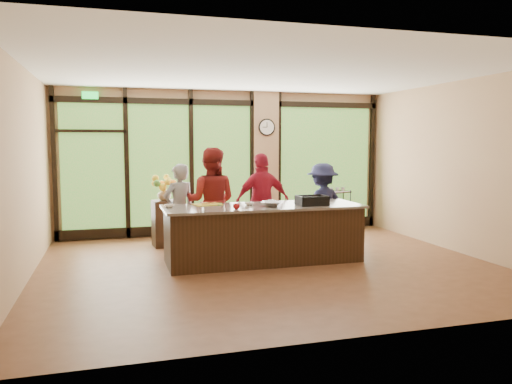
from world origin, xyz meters
TOP-DOWN VIEW (x-y plane):
  - floor at (0.00, 0.00)m, footprint 7.00×7.00m
  - ceiling at (0.00, 0.00)m, footprint 7.00×7.00m
  - back_wall at (0.00, 3.00)m, footprint 7.00×0.00m
  - left_wall at (-3.50, 0.00)m, footprint 0.00×6.00m
  - right_wall at (3.50, 0.00)m, footprint 0.00×6.00m
  - window_wall at (0.16, 2.95)m, footprint 6.90×0.12m
  - island_base at (0.00, 0.30)m, footprint 3.10×1.00m
  - countertop at (0.00, 0.30)m, footprint 3.20×1.10m
  - wall_clock at (0.85, 2.87)m, footprint 0.36×0.04m
  - cook_left at (-1.25, 1.11)m, footprint 0.67×0.56m
  - cook_midleft at (-0.72, 1.05)m, footprint 1.08×0.97m
  - cook_midright at (0.23, 1.13)m, footprint 1.05×0.50m
  - cook_right at (1.38, 1.11)m, footprint 1.09×0.75m
  - roasting_pan at (0.76, 0.12)m, footprint 0.48×0.37m
  - mixing_bowl at (0.08, 0.13)m, footprint 0.43×0.43m
  - cutting_board_left at (-0.81, 0.65)m, footprint 0.44×0.38m
  - cutting_board_center at (-0.86, 0.61)m, footprint 0.48×0.40m
  - cutting_board_right at (0.80, 0.38)m, footprint 0.49×0.41m
  - prep_bowl_near at (-1.48, 0.45)m, footprint 0.18×0.18m
  - prep_bowl_mid at (-0.21, 0.40)m, footprint 0.17×0.17m
  - prep_bowl_far at (0.28, 0.77)m, footprint 0.13×0.13m
  - red_ramekin at (-0.53, -0.04)m, footprint 0.12×0.12m
  - flower_stand at (-1.42, 1.96)m, footprint 0.47×0.47m
  - flower_vase at (-1.42, 1.96)m, footprint 0.31×0.31m
  - bar_cart at (2.38, 2.75)m, footprint 0.77×0.56m

SIDE VIEW (x-z plane):
  - floor at x=0.00m, z-range 0.00..0.00m
  - flower_stand at x=-1.42m, z-range 0.00..0.86m
  - island_base at x=0.00m, z-range 0.00..0.88m
  - bar_cart at x=2.38m, z-range 0.09..1.03m
  - cook_right at x=1.38m, z-range 0.00..1.55m
  - cook_left at x=-1.25m, z-range 0.00..1.57m
  - cook_midright at x=0.23m, z-range 0.00..1.74m
  - countertop at x=0.00m, z-range 0.88..0.92m
  - cook_midleft at x=-0.72m, z-range 0.00..1.84m
  - cutting_board_left at x=-0.81m, z-range 0.92..0.93m
  - cutting_board_center at x=-0.86m, z-range 0.92..0.93m
  - cutting_board_right at x=0.80m, z-range 0.92..0.93m
  - prep_bowl_far at x=0.28m, z-range 0.92..0.95m
  - prep_bowl_mid at x=-0.21m, z-range 0.92..0.97m
  - prep_bowl_near at x=-1.48m, z-range 0.92..0.97m
  - mixing_bowl at x=0.08m, z-range 0.92..1.00m
  - roasting_pan at x=0.76m, z-range 0.92..1.00m
  - red_ramekin at x=-0.53m, z-range 0.92..1.00m
  - flower_vase at x=-1.42m, z-range 0.86..1.12m
  - window_wall at x=0.16m, z-range -0.11..2.89m
  - back_wall at x=0.00m, z-range -2.00..5.00m
  - left_wall at x=-3.50m, z-range -1.50..4.50m
  - right_wall at x=3.50m, z-range -1.50..4.50m
  - wall_clock at x=0.85m, z-range 2.07..2.43m
  - ceiling at x=0.00m, z-range 3.00..3.00m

